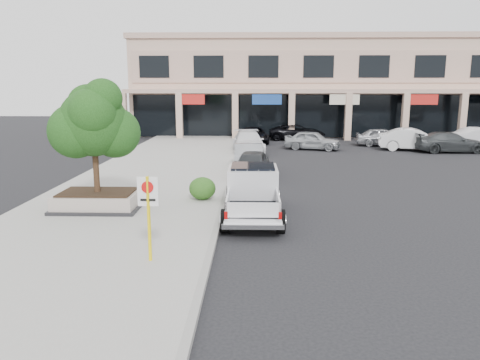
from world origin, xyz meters
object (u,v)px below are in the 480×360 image
Objects in this scene: curb_car_c at (248,142)px; lot_car_d at (297,132)px; curb_car_b at (248,158)px; lot_car_c at (450,142)px; planter_tree at (98,123)px; lot_car_b at (414,140)px; no_parking_sign at (148,207)px; planter at (98,200)px; pickup_truck at (253,194)px; curb_car_a at (252,165)px; lot_car_e at (383,137)px; curb_car_d at (254,135)px; lot_car_a at (313,140)px.

curb_car_c reaches higher than lot_car_d.
curb_car_b is 16.63m from lot_car_c.
lot_car_b is (17.73, 17.89, -2.59)m from planter_tree.
planter_tree reaches higher than no_parking_sign.
planter is 0.64× the size of lot_car_b.
planter_tree is 1.74× the size of no_parking_sign.
lot_car_b is (11.96, 18.52, -0.07)m from pickup_truck.
curb_car_c is at bearing 71.69° from planter_tree.
curb_car_a is 9.47m from curb_car_c.
lot_car_e is at bearing 63.52° from pickup_truck.
curb_car_c is at bearing 89.41° from curb_car_b.
curb_car_a is 17.60m from lot_car_c.
curb_car_b is at bearing 91.31° from pickup_truck.
curb_car_c is 1.11× the size of curb_car_d.
lot_car_c is (9.81, -1.16, 0.02)m from lot_car_a.
planter is at bearing 120.80° from no_parking_sign.
curb_car_d is (0.03, 23.00, -0.23)m from pickup_truck.
lot_car_d reaches higher than planter.
lot_car_d is 7.68m from lot_car_e.
planter_tree is 0.84× the size of curb_car_d.
curb_car_a is 0.88× the size of curb_car_d.
lot_car_d is (4.27, 8.35, -0.08)m from curb_car_c.
planter is 0.63× the size of lot_car_c.
lot_car_d is at bearing 62.68° from lot_car_e.
curb_car_b is 0.86× the size of curb_car_c.
curb_car_a is at bearing -85.96° from curb_car_b.
curb_car_d is at bearing 64.09° from lot_car_a.
lot_car_b is (14.69, 23.36, -0.81)m from no_parking_sign.
curb_car_b is at bearing 117.56° from lot_car_c.
curb_car_a is at bearing 123.99° from lot_car_c.
pickup_truck is at bearing -93.23° from curb_car_c.
lot_car_c reaches higher than lot_car_d.
pickup_truck is at bearing 158.69° from lot_car_e.
pickup_truck is (2.73, 4.85, -0.74)m from no_parking_sign.
curb_car_b reaches higher than lot_car_c.
curb_car_a reaches higher than planter.
curb_car_b is (5.49, 8.98, -2.66)m from planter_tree.
curb_car_c is (-0.37, 16.93, -0.12)m from pickup_truck.
planter_tree reaches higher than curb_car_d.
pickup_truck is at bearing 139.68° from lot_car_c.
pickup_truck is at bearing -89.69° from curb_car_b.
curb_car_d is at bearing 124.94° from lot_car_d.
lot_car_c is 1.19× the size of lot_car_e.
lot_car_c is at bearing -1.75° from curb_car_c.
curb_car_a is at bearing 50.24° from planter_tree.
curb_car_c reaches higher than curb_car_d.
pickup_truck is 23.60m from lot_car_e.
curb_car_a reaches higher than curb_car_d.
lot_car_b is (12.33, 1.59, 0.06)m from curb_car_c.
lot_car_d is (9.67, 24.65, -2.72)m from planter_tree.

